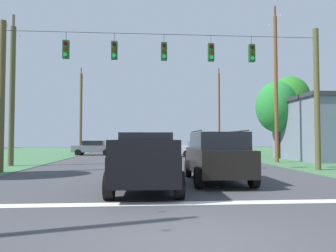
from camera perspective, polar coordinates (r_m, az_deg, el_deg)
ground_plane at (r=5.62m, az=4.11°, el=-20.33°), size 120.00×120.00×0.00m
stop_bar_stripe at (r=8.52m, az=1.13°, el=-14.07°), size 14.14×0.45×0.01m
lane_dash_0 at (r=14.43m, az=-1.07°, el=-9.23°), size 2.50×0.15×0.01m
lane_dash_1 at (r=21.12m, az=-2.04°, el=-7.04°), size 2.50×0.15×0.01m
lane_dash_2 at (r=27.02m, az=-2.49°, el=-6.01°), size 2.50×0.15×0.01m
lane_dash_3 at (r=37.61m, az=-2.95°, el=-4.98°), size 2.50×0.15×0.01m
overhead_signal_span at (r=16.52m, az=-0.65°, el=7.16°), size 17.02×0.31×7.82m
pickup_truck at (r=10.87m, az=-4.10°, el=-6.39°), size 2.37×5.44×1.95m
suv_black at (r=12.62m, az=8.97°, el=-5.38°), size 2.30×4.84×2.05m
distant_car_crossing_white at (r=22.64m, az=6.03°, el=-4.72°), size 2.22×4.40×1.52m
distant_car_oncoming at (r=29.94m, az=6.02°, el=-4.14°), size 4.42×2.27×1.52m
distant_car_far_parked at (r=33.61m, az=-13.55°, el=-3.89°), size 4.33×2.07×1.52m
utility_pole_mid_right at (r=24.00m, az=19.29°, el=7.00°), size 0.26×1.95×11.47m
utility_pole_far_right at (r=39.82m, az=9.40°, el=2.91°), size 0.27×1.73×10.70m
utility_pole_mid_left at (r=22.01m, az=-26.80°, el=5.34°), size 0.34×1.96×9.67m
utility_pole_far_left at (r=40.42m, az=-15.77°, el=2.67°), size 0.34×1.93×10.70m
tree_roadside_right at (r=32.30m, az=21.59°, el=4.45°), size 3.78×3.78×7.77m
tree_roadside_left at (r=28.50m, az=19.36°, el=3.33°), size 3.53×3.53×6.73m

